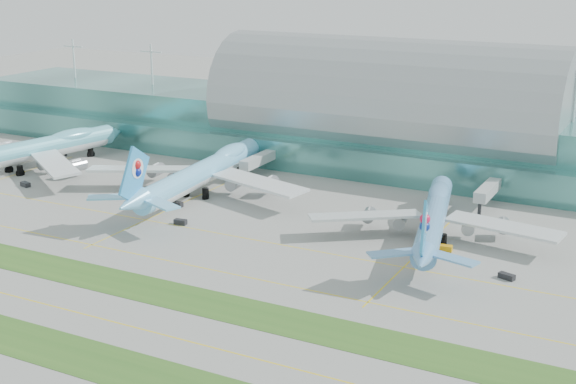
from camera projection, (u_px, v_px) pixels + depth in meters
The scene contains 15 objects.
ground at pixel (167, 299), 169.00m from camera, with size 700.00×700.00×0.00m, color gray.
terminal at pixel (388, 123), 274.31m from camera, with size 340.00×69.10×36.00m.
grass_strip_near at pixel (76, 355), 145.21m from camera, with size 420.00×12.00×0.08m, color #2D591E.
grass_strip_far at pixel (173, 295), 170.69m from camera, with size 420.00×12.00×0.08m, color #2D591E.
taxiline_b at pixel (125, 325), 157.11m from camera, with size 420.00×0.35×0.01m, color yellow.
taxiline_c at pixel (214, 270), 184.29m from camera, with size 420.00×0.35×0.01m, color yellow.
taxiline_d at pixel (261, 241), 202.97m from camera, with size 420.00×0.35×0.01m, color yellow.
airliner_a at pixel (26, 150), 266.52m from camera, with size 72.74×83.72×23.23m.
airliner_b at pixel (203, 171), 241.31m from camera, with size 72.82×82.98×22.83m.
airliner_c at pixel (434, 216), 203.01m from camera, with size 62.12×71.62×19.93m.
gse_b at pixel (25, 184), 250.27m from camera, with size 3.56×1.71×1.40m, color black.
gse_c at pixel (178, 204), 230.23m from camera, with size 3.14×1.67×1.50m, color black.
gse_d at pixel (180, 222), 215.19m from camera, with size 3.37×1.68×1.40m, color black.
gse_e at pixel (445, 248), 195.98m from camera, with size 3.52×1.87×1.46m, color #C98C0B.
gse_f at pixel (507, 276), 179.06m from camera, with size 3.69×1.59×1.29m, color black.
Camera 1 is at (94.65, -126.01, 69.87)m, focal length 50.00 mm.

